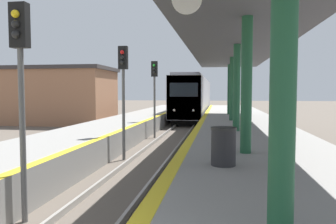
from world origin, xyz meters
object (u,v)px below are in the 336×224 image
at_px(signal_near, 20,71).
at_px(signal_mid, 123,81).
at_px(trash_bin, 223,146).
at_px(signal_far, 154,84).
at_px(train, 195,97).

distance_m(signal_near, signal_mid, 6.37).
distance_m(signal_mid, trash_bin, 6.47).
bearing_deg(signal_far, signal_mid, -89.78).
distance_m(train, signal_near, 29.31).
distance_m(signal_mid, signal_far, 6.37).
xyz_separation_m(signal_mid, signal_far, (-0.02, 6.37, 0.00)).
distance_m(train, trash_bin, 27.94).
xyz_separation_m(train, signal_far, (-1.11, -16.52, 0.99)).
bearing_deg(train, signal_far, -93.85).
xyz_separation_m(signal_mid, trash_bin, (3.86, -4.91, -1.69)).
bearing_deg(signal_near, train, 87.39).
bearing_deg(signal_near, signal_mid, 87.81).
relative_size(signal_near, signal_far, 1.00).
bearing_deg(signal_near, signal_far, 89.02).
height_order(signal_mid, signal_far, same).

